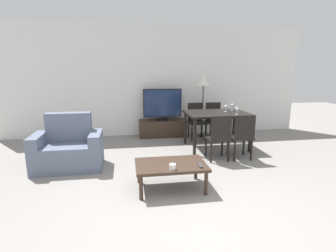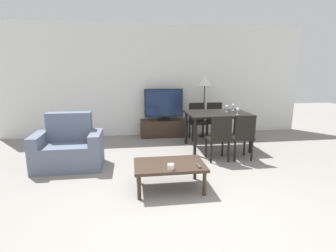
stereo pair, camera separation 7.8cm
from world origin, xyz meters
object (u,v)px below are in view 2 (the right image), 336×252
Objects in this scene: dining_table at (217,117)px; floor_lamp at (205,84)px; remote_primary at (199,166)px; cup_white_near at (171,167)px; tv_stand at (164,128)px; tv at (164,105)px; wine_glass_center at (233,106)px; dining_chair_near at (219,136)px; dining_chair_near_right at (242,135)px; dining_chair_far at (215,119)px; dining_chair_far_left at (197,119)px; wine_glass_right at (238,110)px; coffee_table at (169,166)px; wine_glass_left at (227,107)px; armchair at (69,149)px.

floor_lamp is (-0.01, 0.98, 0.61)m from dining_table.
cup_white_near is (-0.39, -0.05, 0.03)m from remote_primary.
dining_table is 14.66× the size of cup_white_near.
tv_stand is at bearing 91.72° from remote_primary.
cup_white_near is at bearing -95.46° from tv.
dining_chair_near is at bearing -123.01° from wine_glass_center.
wine_glass_center is at bearing 56.99° from dining_chair_near.
dining_chair_far is at bearing 90.00° from dining_chair_near_right.
dining_chair_near_right is at bearing -57.56° from tv.
dining_chair_far_left is 5.83× the size of wine_glass_right.
tv is 6.37× the size of wine_glass_center.
dining_chair_far is (1.49, 2.54, 0.14)m from coffee_table.
remote_primary is 2.32m from wine_glass_left.
dining_chair_far is (1.20, -0.34, 0.27)m from tv_stand.
dining_table reaches higher than cup_white_near.
dining_table reaches higher than coffee_table.
remote_primary is (-0.89, -1.93, -0.29)m from dining_table.
wine_glass_right reaches higher than dining_chair_near.
wine_glass_left is 1.00× the size of wine_glass_right.
dining_chair_near_right is at bearing -90.00° from dining_chair_far.
tv is at bearing 172.20° from floor_lamp.
tv_stand is 1.34× the size of dining_chair_near.
dining_chair_far_left is 9.92× the size of cup_white_near.
tv is at bearing 122.44° from dining_chair_near_right.
tv_stand is at bearing 122.41° from dining_chair_near_right.
dining_chair_far is 0.44m from dining_chair_far_left.
armchair is 7.37× the size of remote_primary.
tv is 1.09× the size of dining_chair_near.
tv is at bearing 164.34° from dining_chair_far.
remote_primary is (-0.88, -2.91, -0.90)m from floor_lamp.
dining_chair_near_right is at bearing 45.96° from remote_primary.
wine_glass_center reaches higher than dining_chair_far_left.
cup_white_near reaches higher than tv_stand.
wine_glass_right is (1.56, 1.44, 0.53)m from coffee_table.
armchair is 2.62m from dining_chair_near.
wine_glass_left reaches higher than tv_stand.
remote_primary is 1.03× the size of wine_glass_left.
wine_glass_center reaches higher than dining_chair_far.
dining_chair_near is at bearing -105.80° from dining_table.
armchair is 2.30m from remote_primary.
wine_glass_center is at bearing 78.46° from dining_chair_near_right.
tv_stand is 1.73m from wine_glass_left.
cup_white_near is (-0.30, -3.10, -0.38)m from tv.
tv reaches higher than wine_glass_right.
dining_chair_far_left is at bearing -24.01° from tv_stand.
remote_primary is at bearing -134.04° from dining_chair_near_right.
wine_glass_left is (-0.01, 0.83, 0.39)m from dining_chair_near_right.
dining_chair_far is 5.68× the size of remote_primary.
remote_primary is at bearing -23.97° from coffee_table.
wine_glass_left is (3.05, 0.75, 0.54)m from armchair.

